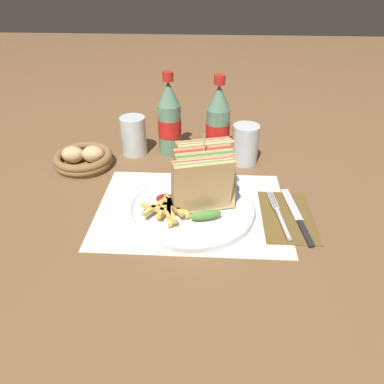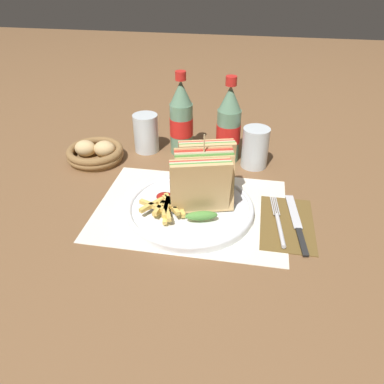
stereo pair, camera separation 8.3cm
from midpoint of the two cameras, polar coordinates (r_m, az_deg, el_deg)
The scene contains 14 objects.
ground_plane at distance 0.85m, azimuth -2.88°, elevation -2.72°, with size 4.00×4.00×0.00m, color brown.
placemat at distance 0.85m, azimuth -2.58°, elevation -2.61°, with size 0.42×0.31×0.00m.
plate_main at distance 0.83m, azimuth -2.94°, elevation -2.56°, with size 0.28×0.28×0.02m.
club_sandwich at distance 0.81m, azimuth -1.19°, elevation 2.26°, with size 0.14×0.19×0.16m.
fries_pile at distance 0.80m, azimuth -6.41°, elevation -2.47°, with size 0.11×0.11×0.02m.
ketchup_blob at distance 0.84m, azimuth -7.00°, elevation -1.10°, with size 0.04×0.03×0.01m.
napkin at distance 0.84m, azimuth 11.60°, elevation -3.71°, with size 0.11×0.19×0.00m.
fork at distance 0.82m, azimuth 10.56°, elevation -4.03°, with size 0.03×0.17×0.01m.
knife at distance 0.84m, azimuth 13.01°, elevation -3.63°, with size 0.04×0.21×0.00m.
coke_bottle_near at distance 1.05m, azimuth -5.78°, elevation 10.77°, with size 0.07×0.07×0.23m.
coke_bottle_far at distance 1.02m, azimuth 1.60°, elevation 10.20°, with size 0.07×0.07×0.23m.
glass_near at distance 1.02m, azimuth 5.75°, elevation 6.79°, with size 0.07×0.07×0.11m.
glass_far at distance 1.08m, azimuth -11.06°, elevation 8.04°, with size 0.07×0.07×0.11m.
bread_basket at distance 1.06m, azimuth -18.42°, elevation 4.78°, with size 0.15×0.15×0.06m.
Camera 1 is at (0.04, -0.69, 0.50)m, focal length 35.00 mm.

